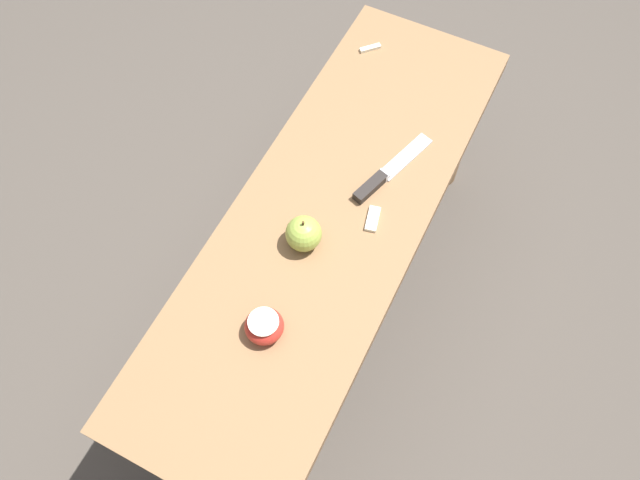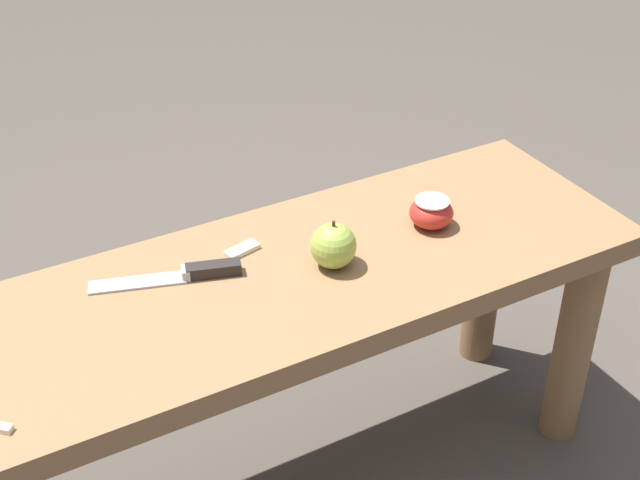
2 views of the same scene
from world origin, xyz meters
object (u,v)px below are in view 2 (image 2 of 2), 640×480
at_px(apple_whole, 333,246).
at_px(apple_cut, 431,212).
at_px(knife, 189,274).
at_px(wooden_bench, 281,324).

height_order(apple_whole, apple_cut, apple_whole).
height_order(knife, apple_cut, apple_cut).
xyz_separation_m(wooden_bench, apple_cut, (0.28, 0.01, 0.12)).
bearing_deg(knife, apple_cut, -170.48).
bearing_deg(apple_whole, knife, 159.77).
bearing_deg(wooden_bench, apple_cut, 1.02).
relative_size(wooden_bench, knife, 5.14).
height_order(wooden_bench, knife, knife).
distance_m(apple_whole, apple_cut, 0.20).
bearing_deg(apple_whole, apple_cut, 6.13).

